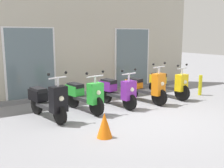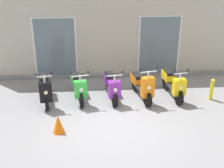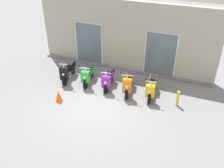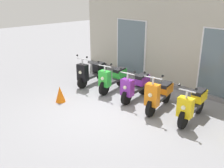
% 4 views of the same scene
% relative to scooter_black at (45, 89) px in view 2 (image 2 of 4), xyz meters
% --- Properties ---
extents(ground_plane, '(40.00, 40.00, 0.00)m').
position_rel_scooter_black_xyz_m(ground_plane, '(2.11, -1.32, -0.47)').
color(ground_plane, gray).
extents(storefront_facade, '(9.22, 0.50, 3.59)m').
position_rel_scooter_black_xyz_m(storefront_facade, '(2.11, 2.17, 1.26)').
color(storefront_facade, '#B2AD9E').
rests_on(storefront_facade, ground_plane).
extents(scooter_black, '(0.64, 1.58, 1.23)m').
position_rel_scooter_black_xyz_m(scooter_black, '(0.00, 0.00, 0.00)').
color(scooter_black, black).
rests_on(scooter_black, ground_plane).
extents(scooter_green, '(0.66, 1.57, 1.16)m').
position_rel_scooter_black_xyz_m(scooter_green, '(1.05, 0.11, -0.00)').
color(scooter_green, black).
rests_on(scooter_green, ground_plane).
extents(scooter_purple, '(0.60, 1.51, 1.15)m').
position_rel_scooter_black_xyz_m(scooter_purple, '(2.11, 0.10, -0.02)').
color(scooter_purple, black).
rests_on(scooter_purple, ground_plane).
extents(scooter_orange, '(0.69, 1.61, 1.28)m').
position_rel_scooter_black_xyz_m(scooter_orange, '(3.10, 0.02, 0.00)').
color(scooter_orange, black).
rests_on(scooter_orange, ground_plane).
extents(scooter_yellow, '(0.56, 1.63, 1.17)m').
position_rel_scooter_black_xyz_m(scooter_yellow, '(4.14, 0.11, -0.00)').
color(scooter_yellow, black).
rests_on(scooter_yellow, ground_plane).
extents(traffic_cone, '(0.32, 0.32, 0.52)m').
position_rel_scooter_black_xyz_m(traffic_cone, '(0.57, -1.79, -0.21)').
color(traffic_cone, orange).
rests_on(traffic_cone, ground_plane).
extents(curb_bollard, '(0.12, 0.12, 0.70)m').
position_rel_scooter_black_xyz_m(curb_bollard, '(5.35, -0.18, -0.12)').
color(curb_bollard, yellow).
rests_on(curb_bollard, ground_plane).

